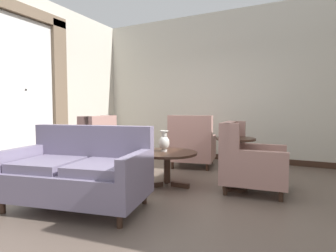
{
  "coord_description": "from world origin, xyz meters",
  "views": [
    {
      "loc": [
        1.63,
        -3.17,
        1.15
      ],
      "look_at": [
        -0.36,
        0.92,
        0.86
      ],
      "focal_mm": 28.5,
      "sensor_mm": 36.0,
      "label": 1
    }
  ],
  "objects_px": {
    "settee": "(79,173)",
    "armchair_back_corner": "(192,145)",
    "coffee_table": "(167,158)",
    "armchair_beside_settee": "(86,152)",
    "side_table": "(235,158)",
    "armchair_near_sideboard": "(248,161)",
    "porcelain_vase": "(164,142)"
  },
  "relations": [
    {
      "from": "armchair_near_sideboard",
      "to": "settee",
      "type": "bearing_deg",
      "value": 127.89
    },
    {
      "from": "settee",
      "to": "armchair_near_sideboard",
      "type": "distance_m",
      "value": 2.27
    },
    {
      "from": "porcelain_vase",
      "to": "settee",
      "type": "relative_size",
      "value": 0.18
    },
    {
      "from": "armchair_beside_settee",
      "to": "armchair_near_sideboard",
      "type": "bearing_deg",
      "value": 90.57
    },
    {
      "from": "coffee_table",
      "to": "porcelain_vase",
      "type": "relative_size",
      "value": 2.84
    },
    {
      "from": "armchair_near_sideboard",
      "to": "side_table",
      "type": "bearing_deg",
      "value": 94.37
    },
    {
      "from": "porcelain_vase",
      "to": "settee",
      "type": "xyz_separation_m",
      "value": [
        -0.48,
        -1.26,
        -0.25
      ]
    },
    {
      "from": "porcelain_vase",
      "to": "armchair_beside_settee",
      "type": "distance_m",
      "value": 1.4
    },
    {
      "from": "coffee_table",
      "to": "armchair_beside_settee",
      "type": "height_order",
      "value": "armchair_beside_settee"
    },
    {
      "from": "armchair_near_sideboard",
      "to": "side_table",
      "type": "height_order",
      "value": "armchair_near_sideboard"
    },
    {
      "from": "coffee_table",
      "to": "armchair_back_corner",
      "type": "height_order",
      "value": "armchair_back_corner"
    },
    {
      "from": "coffee_table",
      "to": "side_table",
      "type": "height_order",
      "value": "side_table"
    },
    {
      "from": "coffee_table",
      "to": "armchair_back_corner",
      "type": "xyz_separation_m",
      "value": [
        -0.12,
        1.37,
        0.01
      ]
    },
    {
      "from": "porcelain_vase",
      "to": "armchair_back_corner",
      "type": "distance_m",
      "value": 1.37
    },
    {
      "from": "settee",
      "to": "armchair_back_corner",
      "type": "xyz_separation_m",
      "value": [
        0.43,
        2.61,
        0.03
      ]
    },
    {
      "from": "armchair_back_corner",
      "to": "armchair_near_sideboard",
      "type": "xyz_separation_m",
      "value": [
        1.26,
        -1.1,
        -0.02
      ]
    },
    {
      "from": "coffee_table",
      "to": "armchair_beside_settee",
      "type": "xyz_separation_m",
      "value": [
        -1.43,
        -0.18,
        0.01
      ]
    },
    {
      "from": "armchair_back_corner",
      "to": "armchair_near_sideboard",
      "type": "relative_size",
      "value": 1.07
    },
    {
      "from": "porcelain_vase",
      "to": "armchair_near_sideboard",
      "type": "relative_size",
      "value": 0.33
    },
    {
      "from": "coffee_table",
      "to": "armchair_near_sideboard",
      "type": "distance_m",
      "value": 1.17
    },
    {
      "from": "settee",
      "to": "side_table",
      "type": "height_order",
      "value": "settee"
    },
    {
      "from": "armchair_back_corner",
      "to": "side_table",
      "type": "distance_m",
      "value": 1.56
    },
    {
      "from": "coffee_table",
      "to": "porcelain_vase",
      "type": "height_order",
      "value": "porcelain_vase"
    },
    {
      "from": "armchair_near_sideboard",
      "to": "armchair_back_corner",
      "type": "bearing_deg",
      "value": 44.78
    },
    {
      "from": "coffee_table",
      "to": "settee",
      "type": "xyz_separation_m",
      "value": [
        -0.54,
        -1.24,
        -0.02
      ]
    },
    {
      "from": "porcelain_vase",
      "to": "armchair_back_corner",
      "type": "height_order",
      "value": "armchair_back_corner"
    },
    {
      "from": "settee",
      "to": "armchair_back_corner",
      "type": "relative_size",
      "value": 1.68
    },
    {
      "from": "settee",
      "to": "armchair_back_corner",
      "type": "bearing_deg",
      "value": 69.74
    },
    {
      "from": "armchair_back_corner",
      "to": "armchair_beside_settee",
      "type": "bearing_deg",
      "value": 40.13
    },
    {
      "from": "settee",
      "to": "armchair_back_corner",
      "type": "distance_m",
      "value": 2.65
    },
    {
      "from": "coffee_table",
      "to": "side_table",
      "type": "distance_m",
      "value": 1.0
    },
    {
      "from": "armchair_beside_settee",
      "to": "side_table",
      "type": "relative_size",
      "value": 1.4
    }
  ]
}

